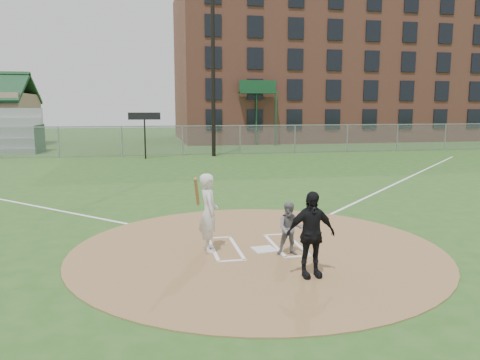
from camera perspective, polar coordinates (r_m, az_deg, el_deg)
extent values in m
plane|color=#28501B|center=(10.79, 2.10, -8.44)|extent=(140.00, 140.00, 0.00)
cylinder|color=olive|center=(10.79, 2.11, -8.39)|extent=(8.40, 8.40, 0.02)
cube|color=silver|center=(10.65, 2.95, -8.47)|extent=(0.55, 0.55, 0.03)
cube|color=white|center=(22.41, 19.43, 0.08)|extent=(17.04, 17.04, 0.01)
imported|color=slate|center=(10.24, 6.13, -5.92)|extent=(0.65, 0.55, 1.16)
imported|color=black|center=(8.94, 8.61, -6.56)|extent=(0.98, 0.45, 1.65)
cube|color=white|center=(10.74, -3.33, -8.38)|extent=(0.08, 1.80, 0.01)
cube|color=white|center=(10.83, -0.42, -8.22)|extent=(0.08, 1.80, 0.01)
cube|color=white|center=(11.64, -2.58, -7.02)|extent=(0.62, 0.08, 0.01)
cube|color=white|center=(9.94, -0.98, -9.80)|extent=(0.62, 0.08, 0.01)
cube|color=white|center=(11.18, 6.96, -7.74)|extent=(0.08, 1.80, 0.01)
cube|color=white|center=(11.03, 4.22, -7.93)|extent=(0.08, 1.80, 0.01)
cube|color=white|center=(11.93, 4.32, -6.64)|extent=(0.62, 0.08, 0.01)
cube|color=white|center=(10.28, 7.05, -9.22)|extent=(0.62, 0.08, 0.01)
imported|color=silver|center=(10.39, -3.83, -4.00)|extent=(0.44, 0.65, 1.75)
cylinder|color=brown|center=(9.86, -5.29, -1.43)|extent=(0.19, 0.60, 0.70)
cube|color=slate|center=(32.19, -7.02, 4.78)|extent=(56.00, 0.03, 2.00)
cube|color=gray|center=(32.14, -7.05, 6.56)|extent=(56.00, 0.06, 0.06)
cube|color=gray|center=(32.19, -7.02, 4.78)|extent=(56.08, 0.08, 2.00)
cube|color=#194728|center=(37.08, -23.18, 4.66)|extent=(0.08, 3.20, 2.00)
cube|color=#965240|center=(51.61, 9.90, 13.41)|extent=(30.00, 16.00, 15.00)
cube|color=black|center=(44.16, 13.66, 13.98)|extent=(26.60, 0.10, 12.20)
cube|color=#194728|center=(40.49, 2.17, 10.59)|extent=(3.20, 1.00, 0.15)
cube|color=#194728|center=(40.97, 1.99, 7.43)|extent=(0.12, 0.12, 4.50)
cube|color=#194728|center=(40.42, 4.39, 7.39)|extent=(0.12, 0.12, 4.50)
cube|color=#194728|center=(40.51, 2.17, 11.37)|extent=(3.20, 0.08, 1.00)
cylinder|color=black|center=(31.46, -3.31, 13.86)|extent=(0.26, 0.26, 12.00)
cylinder|color=black|center=(30.28, -11.51, 4.99)|extent=(0.10, 0.10, 2.60)
cube|color=black|center=(30.23, -11.59, 7.64)|extent=(2.00, 0.10, 0.45)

